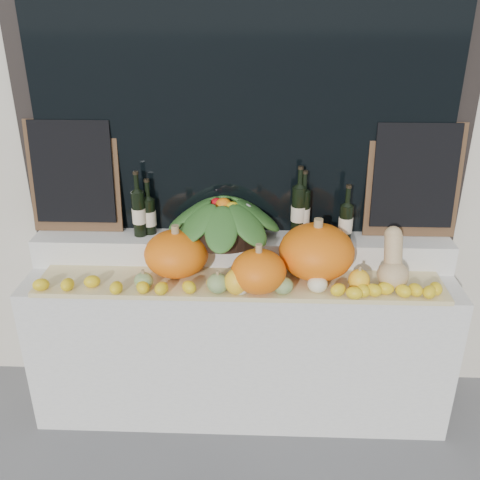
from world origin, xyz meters
name	(u,v)px	position (x,y,z in m)	size (l,w,h in m)	color
display_sill	(240,341)	(0.00, 1.52, 0.44)	(2.30, 0.55, 0.88)	silver
rear_tier	(242,249)	(0.00, 1.68, 0.96)	(2.30, 0.25, 0.16)	silver
straw_bedding	(240,284)	(0.00, 1.40, 0.89)	(2.10, 0.32, 0.03)	tan
pumpkin_left	(177,253)	(-0.33, 1.48, 1.02)	(0.34, 0.34, 0.24)	orange
pumpkin_right	(317,252)	(0.40, 1.48, 1.05)	(0.39, 0.39, 0.29)	orange
pumpkin_center	(259,271)	(0.10, 1.32, 1.01)	(0.28, 0.28, 0.21)	orange
butternut_squash	(393,264)	(0.77, 1.40, 1.03)	(0.16, 0.21, 0.30)	tan
decorative_gourds	(259,283)	(0.10, 1.30, 0.96)	(1.18, 0.18, 0.16)	#285D1C
lemon_heap	(239,287)	(0.00, 1.29, 0.94)	(2.20, 0.16, 0.06)	yellow
produce_bowl	(224,218)	(-0.10, 1.66, 1.15)	(0.66, 0.66, 0.24)	black
wine_bottle_far_left	(139,213)	(-0.56, 1.67, 1.17)	(0.08, 0.08, 0.37)	black
wine_bottle_near_left	(149,215)	(-0.51, 1.70, 1.15)	(0.08, 0.08, 0.32)	black
wine_bottle_tall	(299,211)	(0.31, 1.70, 1.19)	(0.08, 0.08, 0.40)	black
wine_bottle_near_right	(303,212)	(0.34, 1.71, 1.17)	(0.08, 0.08, 0.37)	black
wine_bottle_far_right	(346,222)	(0.56, 1.65, 1.15)	(0.08, 0.08, 0.32)	black
chalkboard_left	(73,175)	(-0.92, 1.74, 1.36)	(0.50, 0.10, 0.62)	#4C331E
chalkboard_right	(414,179)	(0.92, 1.74, 1.36)	(0.50, 0.10, 0.62)	#4C331E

